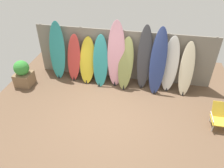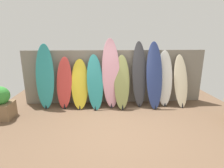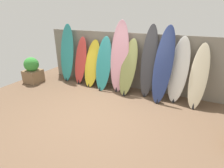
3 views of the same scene
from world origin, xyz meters
The scene contains 13 objects.
ground centered at (0.00, 0.00, 0.00)m, with size 7.68×7.68×0.00m, color brown.
fence_back centered at (0.00, 2.01, 0.90)m, with size 6.08×0.11×1.80m.
surfboard_teal_0 centered at (-2.24, 1.67, 1.01)m, with size 0.57×0.47×2.03m.
surfboard_red_1 centered at (-1.65, 1.65, 0.80)m, with size 0.53×0.51×1.62m.
surfboard_yellow_2 centered at (-1.16, 1.63, 0.76)m, with size 0.55×0.65×1.54m.
surfboard_teal_3 centered at (-0.67, 1.55, 0.83)m, with size 0.58×0.72×1.69m.
surfboard_pink_4 centered at (-0.16, 1.66, 1.09)m, with size 0.62×0.58×2.19m.
surfboard_olive_5 centered at (0.18, 1.56, 0.82)m, with size 0.54×0.76×1.67m.
surfboard_charcoal_6 centered at (0.76, 1.69, 1.04)m, with size 0.46×0.53×2.10m.
surfboard_navy_7 centered at (1.21, 1.53, 1.04)m, with size 0.55×0.78×2.09m.
surfboard_white_8 centered at (1.61, 1.69, 0.90)m, with size 0.55×0.57×1.81m.
surfboard_cream_9 centered at (2.13, 1.61, 0.82)m, with size 0.46×0.71×1.67m.
planter_box centered at (-3.25, 0.90, 0.44)m, with size 0.55×0.54×0.92m.
Camera 3 is at (1.97, -3.25, 2.37)m, focal length 28.00 mm.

